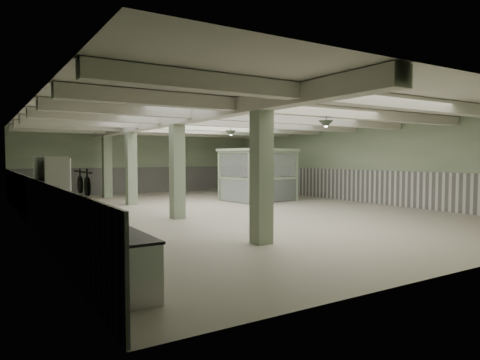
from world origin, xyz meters
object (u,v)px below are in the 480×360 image
prep_counter (93,246)px  walkin_cooler (52,198)px  guard_booth (258,165)px  filing_cabinet (282,186)px

prep_counter → walkin_cooler: (-0.08, 4.14, 0.54)m
walkin_cooler → guard_booth: (9.86, 4.89, 0.70)m
filing_cabinet → walkin_cooler: bearing=-134.0°
walkin_cooler → guard_booth: guard_booth is taller
prep_counter → walkin_cooler: bearing=91.2°
guard_booth → filing_cabinet: bearing=6.6°
guard_booth → filing_cabinet: (1.74, 0.36, -1.10)m
guard_booth → prep_counter: bearing=-142.4°
prep_counter → filing_cabinet: 14.86m
prep_counter → filing_cabinet: filing_cabinet is taller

